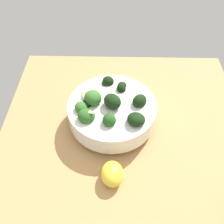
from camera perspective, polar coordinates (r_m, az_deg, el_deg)
ground_plane at (r=67.14cm, az=2.74°, el=-5.90°), size 65.07×65.07×3.76cm
bowl_of_broccoli at (r=64.34cm, az=-0.15°, el=0.32°), size 22.50×22.50×11.00cm
lemon_wedge at (r=57.18cm, az=0.06°, el=-13.88°), size 5.46×6.48×4.38cm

